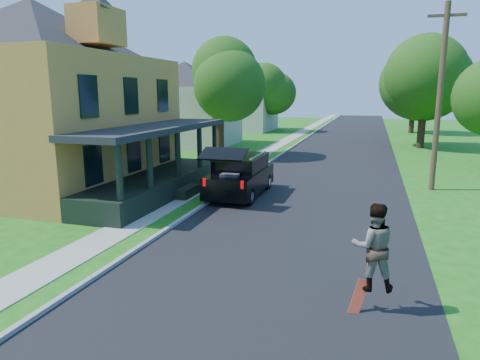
% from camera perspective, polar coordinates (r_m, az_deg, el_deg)
% --- Properties ---
extents(ground, '(140.00, 140.00, 0.00)m').
position_cam_1_polar(ground, '(12.12, 4.93, -10.48)').
color(ground, '#156313').
rests_on(ground, ground).
extents(street, '(8.00, 120.00, 0.02)m').
position_cam_1_polar(street, '(31.41, 12.77, 2.96)').
color(street, black).
rests_on(street, ground).
extents(curb, '(0.15, 120.00, 0.12)m').
position_cam_1_polar(curb, '(31.97, 5.51, 3.34)').
color(curb, gray).
rests_on(curb, ground).
extents(sidewalk, '(1.30, 120.00, 0.03)m').
position_cam_1_polar(sidewalk, '(32.31, 2.82, 3.46)').
color(sidewalk, '#9D9D95').
rests_on(sidewalk, ground).
extents(front_walk, '(6.50, 1.20, 0.03)m').
position_cam_1_polar(front_walk, '(21.20, -17.23, -1.34)').
color(front_walk, '#9D9D95').
rests_on(front_walk, ground).
extents(main_house, '(15.56, 15.56, 10.10)m').
position_cam_1_polar(main_house, '(22.76, -25.03, 11.46)').
color(main_house, gold).
rests_on(main_house, ground).
extents(neighbor_house_mid, '(12.78, 12.78, 8.30)m').
position_cam_1_polar(neighbor_house_mid, '(38.41, -7.28, 10.94)').
color(neighbor_house_mid, '#A9A795').
rests_on(neighbor_house_mid, ground).
extents(neighbor_house_far, '(12.78, 12.78, 8.30)m').
position_cam_1_polar(neighbor_house_far, '(53.40, -0.05, 11.18)').
color(neighbor_house_far, '#A9A795').
rests_on(neighbor_house_far, ground).
extents(black_suv, '(1.99, 5.15, 2.40)m').
position_cam_1_polar(black_suv, '(19.10, 0.04, 0.62)').
color(black_suv, black).
rests_on(black_suv, ground).
extents(skateboarder, '(1.01, 0.85, 1.86)m').
position_cam_1_polar(skateboarder, '(9.40, 17.40, -8.46)').
color(skateboarder, black).
rests_on(skateboarder, ground).
extents(skateboard, '(0.44, 0.37, 0.86)m').
position_cam_1_polar(skateboard, '(9.65, 15.41, -15.21)').
color(skateboard, '#9D240D').
rests_on(skateboard, ground).
extents(tree_left_mid, '(6.75, 6.49, 8.76)m').
position_cam_1_polar(tree_left_mid, '(30.43, -2.82, 13.87)').
color(tree_left_mid, black).
rests_on(tree_left_mid, ground).
extents(tree_left_far, '(6.02, 5.98, 8.53)m').
position_cam_1_polar(tree_left_far, '(50.88, 3.26, 12.52)').
color(tree_left_far, black).
rests_on(tree_left_far, ground).
extents(tree_right_mid, '(8.71, 8.84, 9.90)m').
position_cam_1_polar(tree_right_mid, '(38.77, 23.54, 13.05)').
color(tree_right_mid, black).
rests_on(tree_right_mid, ground).
extents(tree_right_far, '(6.50, 6.49, 9.23)m').
position_cam_1_polar(tree_right_far, '(53.03, 22.26, 12.23)').
color(tree_right_far, black).
rests_on(tree_right_far, ground).
extents(utility_pole_near, '(1.60, 0.27, 8.49)m').
position_cam_1_polar(utility_pole_near, '(21.91, 25.08, 10.09)').
color(utility_pole_near, '#3D2F1C').
rests_on(utility_pole_near, ground).
extents(utility_pole_far, '(1.71, 0.59, 9.78)m').
position_cam_1_polar(utility_pole_far, '(43.09, 23.40, 11.30)').
color(utility_pole_far, '#3D2F1C').
rests_on(utility_pole_far, ground).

